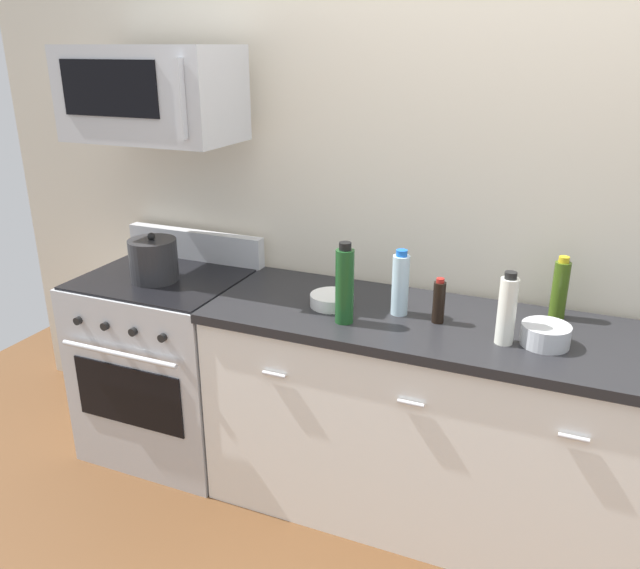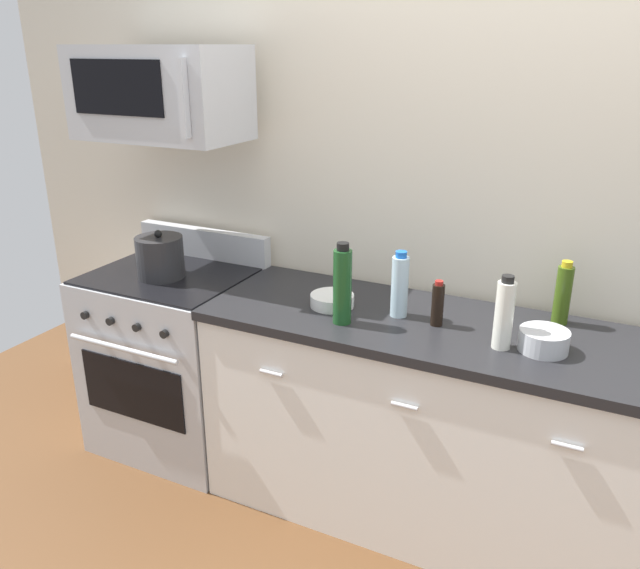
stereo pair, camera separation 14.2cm
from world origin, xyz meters
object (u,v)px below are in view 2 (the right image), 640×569
(bottle_soy_sauce_dark, at_px, (438,304))
(bottle_olive_oil, at_px, (563,294))
(bowl_white_ceramic, at_px, (332,300))
(microwave, at_px, (160,93))
(bottle_water_clear, at_px, (400,286))
(stockpot, at_px, (160,257))
(bottle_wine_green, at_px, (342,285))
(range_oven, at_px, (177,358))
(bottle_vinegar_white, at_px, (504,314))
(bowl_steel_prep, at_px, (544,340))

(bottle_soy_sauce_dark, bearing_deg, bottle_olive_oil, 28.22)
(bottle_olive_oil, bearing_deg, bowl_white_ceramic, -164.79)
(microwave, bearing_deg, bottle_water_clear, -1.72)
(bottle_water_clear, bearing_deg, stockpot, -176.86)
(bottle_wine_green, distance_m, stockpot, 0.99)
(range_oven, height_order, bowl_white_ceramic, range_oven)
(bottle_vinegar_white, bearing_deg, range_oven, 176.30)
(bottle_olive_oil, xyz_separation_m, bowl_steel_prep, (-0.02, -0.28, -0.08))
(range_oven, distance_m, bowl_white_ceramic, 1.00)
(bottle_wine_green, relative_size, bottle_soy_sauce_dark, 1.78)
(range_oven, relative_size, bottle_water_clear, 3.93)
(bottle_water_clear, xyz_separation_m, bowl_white_ceramic, (-0.28, -0.03, -0.10))
(bottle_water_clear, relative_size, bottle_vinegar_white, 0.98)
(bottle_wine_green, bearing_deg, bottle_soy_sauce_dark, 22.52)
(bottle_wine_green, relative_size, bottle_water_clear, 1.20)
(bowl_white_ceramic, bearing_deg, bottle_soy_sauce_dark, 1.02)
(range_oven, relative_size, bowl_white_ceramic, 5.83)
(bottle_vinegar_white, relative_size, stockpot, 1.21)
(bowl_white_ceramic, bearing_deg, bowl_steel_prep, -2.79)
(bottle_soy_sauce_dark, bearing_deg, bowl_white_ceramic, -178.98)
(range_oven, bearing_deg, bowl_white_ceramic, -1.29)
(bowl_white_ceramic, bearing_deg, stockpot, -177.79)
(microwave, xyz_separation_m, bottle_vinegar_white, (1.59, -0.15, -0.70))
(bottle_vinegar_white, bearing_deg, microwave, 174.70)
(range_oven, xyz_separation_m, stockpot, (0.00, -0.05, 0.55))
(bowl_white_ceramic, bearing_deg, microwave, 175.78)
(bottle_olive_oil, bearing_deg, range_oven, -172.87)
(bowl_white_ceramic, bearing_deg, bottle_water_clear, 6.00)
(bottle_wine_green, height_order, stockpot, bottle_wine_green)
(bottle_wine_green, relative_size, bowl_steel_prep, 1.86)
(range_oven, height_order, bottle_wine_green, bottle_wine_green)
(bottle_soy_sauce_dark, xyz_separation_m, bowl_white_ceramic, (-0.45, -0.01, -0.06))
(bottle_soy_sauce_dark, bearing_deg, range_oven, 179.49)
(range_oven, distance_m, bowl_steel_prep, 1.80)
(range_oven, bearing_deg, stockpot, -90.00)
(microwave, height_order, stockpot, microwave)
(bottle_water_clear, distance_m, bowl_white_ceramic, 0.30)
(microwave, xyz_separation_m, stockpot, (-0.00, -0.10, -0.73))
(range_oven, relative_size, bottle_vinegar_white, 3.87)
(bottle_soy_sauce_dark, bearing_deg, bottle_water_clear, 172.46)
(range_oven, xyz_separation_m, bottle_olive_oil, (1.75, 0.22, 0.57))
(bottle_water_clear, bearing_deg, bottle_olive_oil, 19.37)
(bottle_vinegar_white, bearing_deg, bowl_white_ceramic, 173.38)
(stockpot, bearing_deg, microwave, 89.87)
(bottle_wine_green, height_order, bowl_steel_prep, bottle_wine_green)
(bottle_soy_sauce_dark, xyz_separation_m, bowl_steel_prep, (0.41, -0.05, -0.05))
(microwave, relative_size, bowl_steel_prep, 4.23)
(bottle_vinegar_white, height_order, bowl_steel_prep, bottle_vinegar_white)
(bottle_wine_green, distance_m, bowl_white_ceramic, 0.21)
(bottle_wine_green, height_order, bottle_water_clear, bottle_wine_green)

